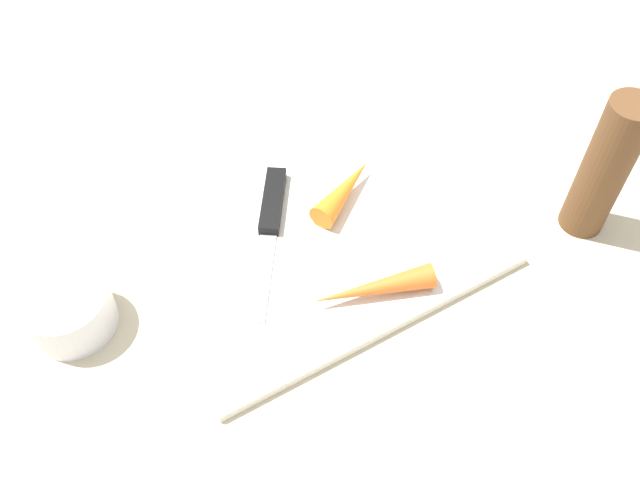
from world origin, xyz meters
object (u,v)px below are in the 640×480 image
object	(u,v)px
small_bowl	(68,310)
pepper_grinder	(605,169)
carrot_long	(373,288)
knife	(271,210)
carrot_short	(345,190)
cutting_board	(320,243)

from	to	relation	value
small_bowl	pepper_grinder	xyz separation A→B (m)	(0.53, -0.16, 0.06)
carrot_long	small_bowl	xyz separation A→B (m)	(-0.27, 0.13, -0.00)
pepper_grinder	knife	bearing A→B (deg)	149.61
carrot_short	pepper_grinder	world-z (taller)	pepper_grinder
knife	pepper_grinder	world-z (taller)	pepper_grinder
cutting_board	carrot_long	size ratio (longest dim) A/B	2.84
carrot_long	pepper_grinder	size ratio (longest dim) A/B	0.73
carrot_short	carrot_long	size ratio (longest dim) A/B	0.79
cutting_board	pepper_grinder	size ratio (longest dim) A/B	2.07
carrot_short	small_bowl	bearing A→B (deg)	152.00
small_bowl	pepper_grinder	bearing A→B (deg)	-16.35
carrot_short	small_bowl	xyz separation A→B (m)	(-0.32, 0.00, -0.00)
knife	small_bowl	distance (m)	0.24
cutting_board	pepper_grinder	xyz separation A→B (m)	(0.27, -0.12, 0.08)
cutting_board	carrot_short	bearing A→B (deg)	35.19
cutting_board	carrot_long	bearing A→B (deg)	-83.45
small_bowl	pepper_grinder	world-z (taller)	pepper_grinder
small_bowl	pepper_grinder	distance (m)	0.56
small_bowl	pepper_grinder	size ratio (longest dim) A/B	0.51
cutting_board	carrot_short	distance (m)	0.07
carrot_short	pepper_grinder	bearing A→B (deg)	-62.87
cutting_board	small_bowl	size ratio (longest dim) A/B	4.09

